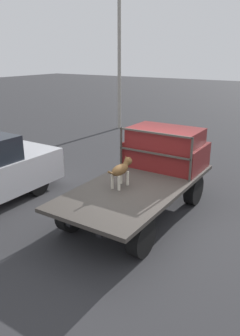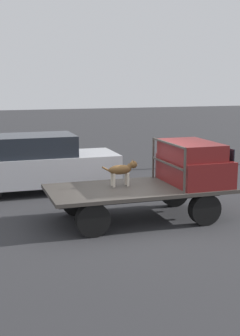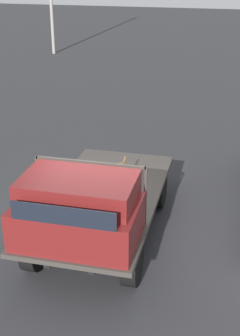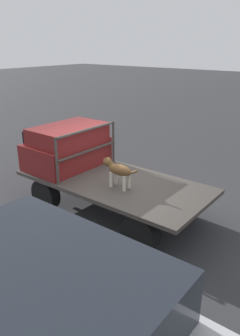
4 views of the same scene
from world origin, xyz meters
The scene contains 5 objects.
ground_plane centered at (0.00, 0.00, 0.00)m, with size 80.00×80.00×0.00m, color #2D2D30.
flatbed_truck centered at (0.00, 0.00, 0.57)m, with size 4.13×1.95×0.77m.
truck_cab centered at (1.38, 0.00, 1.24)m, with size 1.22×1.83×0.98m.
truck_headboard centered at (0.73, 0.00, 1.43)m, with size 0.04×1.83×1.00m.
dog centered at (-0.29, 0.23, 1.15)m, with size 0.88×0.23×0.61m.
Camera 3 is at (7.12, 2.03, 4.73)m, focal length 50.00 mm.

